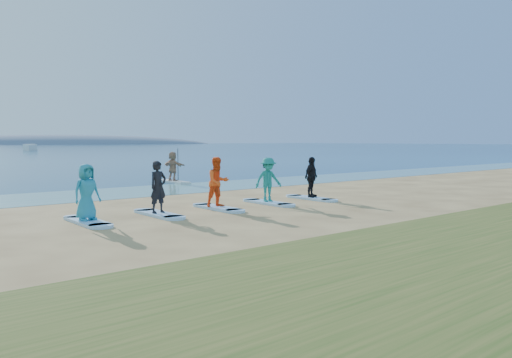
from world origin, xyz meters
TOP-DOWN VIEW (x-y plane):
  - ground at (0.00, 0.00)m, footprint 600.00×600.00m
  - shallow_water at (0.00, 10.50)m, footprint 600.00×600.00m
  - island_ridge at (95.00, 300.00)m, footprint 220.00×56.00m
  - paddleboard at (3.44, 13.86)m, footprint 0.74×3.01m
  - paddleboarder at (3.44, 13.86)m, footprint 0.88×1.66m
  - boat_offshore_b at (22.92, 116.34)m, footprint 1.95×5.37m
  - surfboard_0 at (-5.80, 2.90)m, footprint 0.70×2.20m
  - student_0 at (-5.80, 2.90)m, footprint 0.92×0.68m
  - surfboard_1 at (-3.40, 2.90)m, footprint 0.70×2.20m
  - student_1 at (-3.40, 2.90)m, footprint 0.69×0.51m
  - surfboard_2 at (-1.00, 2.90)m, footprint 0.70×2.20m
  - student_2 at (-1.00, 2.90)m, footprint 0.92×0.74m
  - surfboard_3 at (1.41, 2.90)m, footprint 0.70×2.20m
  - student_3 at (1.41, 2.90)m, footprint 1.23×0.87m
  - surfboard_4 at (3.81, 2.90)m, footprint 0.70×2.20m
  - student_4 at (3.81, 2.90)m, footprint 1.08×0.70m

SIDE VIEW (x-z plane):
  - ground at x=0.00m, z-range 0.00..0.00m
  - island_ridge at x=95.00m, z-range -9.00..9.00m
  - boat_offshore_b at x=22.92m, z-range -0.77..0.77m
  - shallow_water at x=0.00m, z-range 0.01..0.01m
  - surfboard_0 at x=-5.80m, z-range 0.00..0.09m
  - surfboard_1 at x=-3.40m, z-range 0.00..0.09m
  - surfboard_2 at x=-1.00m, z-range 0.00..0.09m
  - surfboard_3 at x=1.41m, z-range 0.00..0.09m
  - surfboard_4 at x=3.81m, z-range 0.00..0.09m
  - paddleboard at x=3.44m, z-range 0.00..0.12m
  - student_4 at x=3.81m, z-range 0.09..1.79m
  - student_0 at x=-5.80m, z-range 0.09..1.80m
  - student_1 at x=-3.40m, z-range 0.09..1.82m
  - student_3 at x=1.41m, z-range 0.09..1.82m
  - paddleboarder at x=3.44m, z-range 0.12..1.83m
  - student_2 at x=-1.00m, z-range 0.09..1.89m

